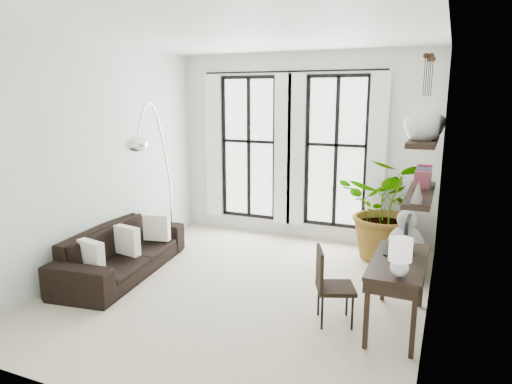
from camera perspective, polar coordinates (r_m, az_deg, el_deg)
The scene contains 16 objects.
floor at distance 6.11m, azimuth -1.71°, elevation -12.06°, with size 5.00×5.00×0.00m, color beige.
ceiling at distance 5.62m, azimuth -1.93°, elevation 19.27°, with size 5.00×5.00×0.00m, color white.
wall_left at distance 6.90m, azimuth -19.05°, elevation 3.94°, with size 5.00×5.00×0.00m, color silver.
wall_right at distance 5.13m, azimuth 21.62°, elevation 1.18°, with size 5.00×5.00×0.00m, color white.
wall_back at distance 7.96m, azimuth 5.85°, elevation 5.52°, with size 4.50×4.50×0.00m, color white.
windows at distance 7.96m, azimuth 4.31°, elevation 5.26°, with size 3.26×0.13×2.65m.
wall_shelves at distance 4.94m, azimuth 20.04°, elevation 2.42°, with size 0.25×1.30×0.60m.
sofa at distance 6.77m, azimuth -16.37°, elevation -7.06°, with size 2.28×0.89×0.67m, color black.
throw_pillows at distance 6.66m, azimuth -15.79°, elevation -5.84°, with size 0.40×1.52×0.40m.
plant at distance 7.21m, azimuth 16.35°, elevation -2.06°, with size 1.44×1.25×1.60m, color #2D7228.
desk at distance 5.12m, azimuth 17.32°, elevation -8.77°, with size 0.55×1.30×1.16m.
desk_chair at distance 5.16m, azimuth 9.06°, elevation -10.94°, with size 0.53×0.53×0.86m.
arc_lamp at distance 6.95m, azimuth -12.69°, elevation 6.50°, with size 0.74×1.69×2.40m.
buddha at distance 6.62m, azimuth 18.13°, elevation -6.90°, with size 0.54×0.54×0.98m.
vase_a at distance 4.60m, azimuth 20.29°, elevation 8.50°, with size 0.37×0.37×0.38m, color white.
vase_b at distance 5.00m, azimuth 20.56°, elevation 8.70°, with size 0.37×0.37×0.38m, color white.
Camera 1 is at (2.36, -5.05, 2.49)m, focal length 32.00 mm.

